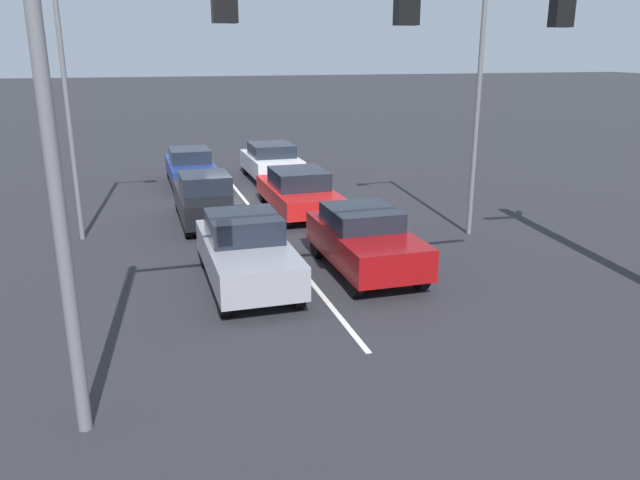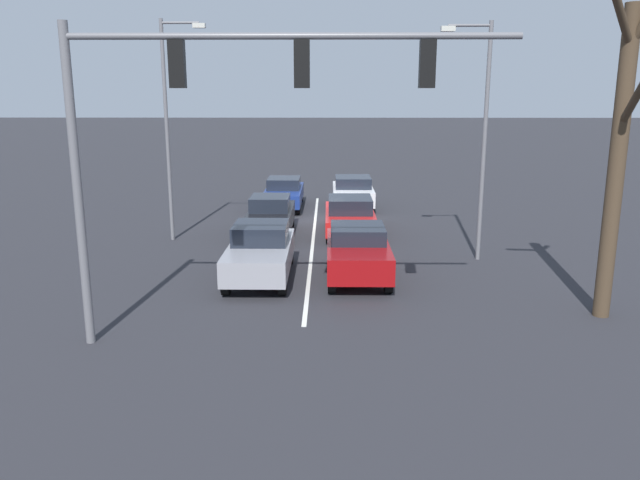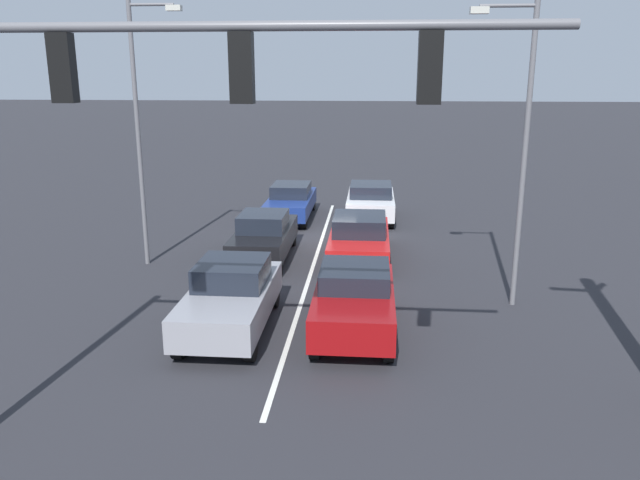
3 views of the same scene
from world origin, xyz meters
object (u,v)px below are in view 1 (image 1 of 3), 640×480
car_red_leftlane_second (298,191)px  traffic_signal_gantry (276,53)px  car_navy_midlane_third (191,167)px  car_gray_midlane_front (246,251)px  street_lamp_left_shoulder (474,82)px  car_maroon_leftlane_front (365,239)px  car_silver_leftlane_third (271,161)px  car_black_midlane_second (205,198)px  street_lamp_right_shoulder (70,75)px

car_red_leftlane_second → traffic_signal_gantry: bearing=73.9°
car_navy_midlane_third → car_gray_midlane_front: bearing=90.6°
car_red_leftlane_second → street_lamp_left_shoulder: 6.78m
car_maroon_leftlane_front → car_silver_leftlane_third: 11.94m
car_black_midlane_second → street_lamp_right_shoulder: size_ratio=0.55×
car_maroon_leftlane_front → traffic_signal_gantry: traffic_signal_gantry is taller
street_lamp_left_shoulder → car_gray_midlane_front: bearing=18.1°
car_maroon_leftlane_front → street_lamp_left_shoulder: (-4.01, -2.20, 3.60)m
car_red_leftlane_second → street_lamp_left_shoulder: size_ratio=0.61×
car_maroon_leftlane_front → street_lamp_left_shoulder: bearing=-151.2°
car_maroon_leftlane_front → car_red_leftlane_second: size_ratio=0.88×
car_navy_midlane_third → street_lamp_left_shoulder: street_lamp_left_shoulder is taller
car_maroon_leftlane_front → traffic_signal_gantry: size_ratio=0.44×
car_red_leftlane_second → street_lamp_left_shoulder: bearing=135.2°
car_red_leftlane_second → traffic_signal_gantry: 12.67m
car_black_midlane_second → car_maroon_leftlane_front: bearing=118.5°
traffic_signal_gantry → street_lamp_left_shoulder: 10.43m
traffic_signal_gantry → car_silver_leftlane_third: bearing=-101.9°
car_gray_midlane_front → car_black_midlane_second: (0.23, -5.93, -0.05)m
car_navy_midlane_third → car_red_leftlane_second: bearing=118.4°
car_red_leftlane_second → car_silver_leftlane_third: bearing=-93.3°
street_lamp_left_shoulder → traffic_signal_gantry: bearing=45.2°
car_black_midlane_second → traffic_signal_gantry: size_ratio=0.48×
car_gray_midlane_front → car_navy_midlane_third: (0.12, -11.92, -0.07)m
car_silver_leftlane_third → street_lamp_right_shoulder: bearing=44.8°
car_maroon_leftlane_front → street_lamp_right_shoulder: size_ratio=0.51×
car_maroon_leftlane_front → car_red_leftlane_second: 6.22m
street_lamp_left_shoulder → car_maroon_leftlane_front: bearing=28.8°
car_red_leftlane_second → traffic_signal_gantry: (3.29, 11.39, 4.48)m
car_silver_leftlane_third → car_navy_midlane_third: 3.38m
car_maroon_leftlane_front → car_gray_midlane_front: car_gray_midlane_front is taller
car_gray_midlane_front → car_silver_leftlane_third: car_gray_midlane_front is taller
car_red_leftlane_second → car_silver_leftlane_third: 5.73m
car_silver_leftlane_third → street_lamp_right_shoulder: size_ratio=0.51×
car_red_leftlane_second → car_navy_midlane_third: 6.40m
car_black_midlane_second → street_lamp_left_shoulder: bearing=153.1°
car_black_midlane_second → car_silver_leftlane_third: bearing=-119.8°
car_maroon_leftlane_front → car_silver_leftlane_third: car_maroon_leftlane_front is taller
car_silver_leftlane_third → street_lamp_right_shoulder: street_lamp_right_shoulder is taller
car_black_midlane_second → car_navy_midlane_third: (-0.11, -5.99, -0.02)m
street_lamp_right_shoulder → car_navy_midlane_third: bearing=-118.0°
car_maroon_leftlane_front → car_black_midlane_second: size_ratio=0.93×
car_red_leftlane_second → car_black_midlane_second: bearing=6.5°
street_lamp_right_shoulder → street_lamp_left_shoulder: size_ratio=1.05×
traffic_signal_gantry → car_red_leftlane_second: bearing=-106.1°
car_navy_midlane_third → street_lamp_left_shoulder: 12.51m
street_lamp_right_shoulder → car_black_midlane_second: bearing=-166.0°
car_gray_midlane_front → traffic_signal_gantry: (0.37, 5.10, 4.39)m
street_lamp_right_shoulder → street_lamp_left_shoulder: 11.08m
car_red_leftlane_second → traffic_signal_gantry: size_ratio=0.50×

